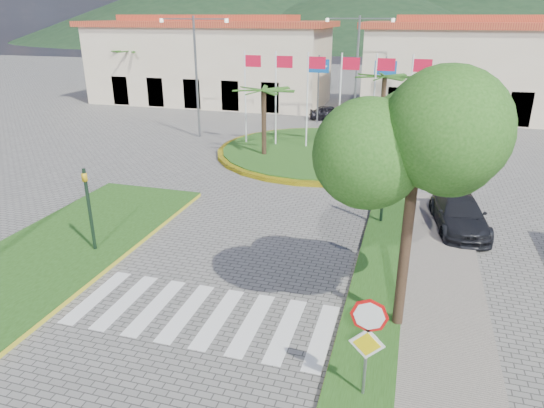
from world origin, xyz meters
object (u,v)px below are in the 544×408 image
(deciduous_tree, at_px, (417,145))
(car_dark_b, at_px, (401,118))
(roundabout_island, at_px, (320,151))
(stop_sign, at_px, (368,334))
(car_dark_a, at_px, (330,113))
(car_side_right, at_px, (459,213))
(white_van, at_px, (248,100))

(deciduous_tree, relative_size, car_dark_b, 1.67)
(roundabout_island, xyz_separation_m, car_dark_b, (4.46, 9.47, 0.50))
(roundabout_island, bearing_deg, stop_sign, -76.27)
(stop_sign, bearing_deg, car_dark_a, 101.36)
(deciduous_tree, xyz_separation_m, car_side_right, (2.00, 7.51, -4.52))
(deciduous_tree, height_order, car_dark_b, deciduous_tree)
(roundabout_island, distance_m, car_dark_a, 10.73)
(roundabout_island, distance_m, car_side_right, 12.10)
(car_dark_b, bearing_deg, deciduous_tree, 168.97)
(deciduous_tree, height_order, white_van, deciduous_tree)
(stop_sign, relative_size, car_dark_a, 0.79)
(deciduous_tree, relative_size, car_dark_a, 2.03)
(stop_sign, height_order, car_dark_b, stop_sign)
(roundabout_island, height_order, car_dark_b, roundabout_island)
(car_dark_b, bearing_deg, stop_sign, 167.58)
(car_side_right, bearing_deg, car_dark_b, 91.16)
(white_van, distance_m, car_dark_a, 9.35)
(stop_sign, distance_m, car_dark_b, 29.53)
(deciduous_tree, relative_size, white_van, 1.65)
(stop_sign, bearing_deg, roundabout_island, 103.73)
(white_van, relative_size, car_side_right, 0.91)
(stop_sign, relative_size, car_side_right, 0.59)
(roundabout_island, relative_size, car_side_right, 2.82)
(white_van, bearing_deg, car_side_right, -145.41)
(car_dark_b, bearing_deg, roundabout_island, 141.52)
(roundabout_island, distance_m, white_van, 17.55)
(roundabout_island, distance_m, deciduous_tree, 18.55)
(white_van, bearing_deg, car_dark_a, -116.00)
(white_van, distance_m, car_dark_b, 15.09)
(car_dark_a, height_order, car_dark_b, car_dark_b)
(stop_sign, bearing_deg, car_side_right, 76.15)
(car_dark_a, bearing_deg, deciduous_tree, 174.03)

